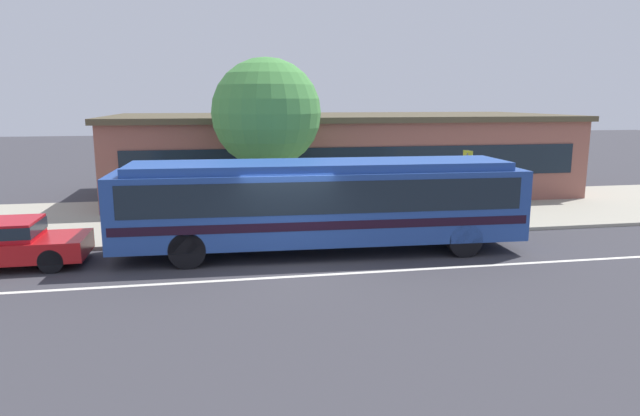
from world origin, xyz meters
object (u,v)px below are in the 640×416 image
object	(u,v)px
pedestrian_waiting_near_sign	(219,206)
street_tree_near_stop	(266,113)
bus_stop_sign	(467,179)
transit_bus	(321,200)

from	to	relation	value
pedestrian_waiting_near_sign	street_tree_near_stop	bearing A→B (deg)	53.26
pedestrian_waiting_near_sign	bus_stop_sign	size ratio (longest dim) A/B	0.62
transit_bus	bus_stop_sign	world-z (taller)	bus_stop_sign
bus_stop_sign	street_tree_near_stop	size ratio (longest dim) A/B	0.46
bus_stop_sign	pedestrian_waiting_near_sign	bearing A→B (deg)	176.90
transit_bus	street_tree_near_stop	xyz separation A→B (m)	(-1.15, 4.57, 2.39)
transit_bus	street_tree_near_stop	size ratio (longest dim) A/B	2.04
pedestrian_waiting_near_sign	street_tree_near_stop	world-z (taller)	street_tree_near_stop
pedestrian_waiting_near_sign	bus_stop_sign	xyz separation A→B (m)	(8.27, -0.45, 0.73)
bus_stop_sign	street_tree_near_stop	bearing A→B (deg)	156.24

